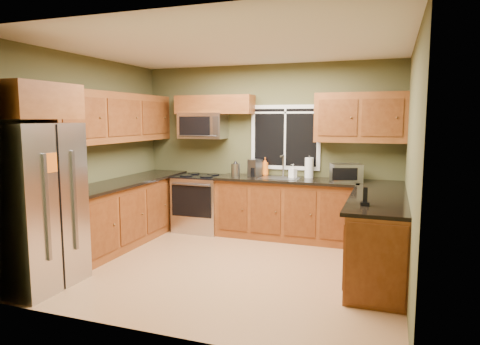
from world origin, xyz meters
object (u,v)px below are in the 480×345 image
Objects in this scene: range at (200,203)px; paper_towel_roll at (309,168)px; cordless_phone at (365,200)px; refrigerator at (34,206)px; microwave at (203,126)px; kettle at (236,169)px; soap_bottle_a at (265,166)px; soap_bottle_b at (293,171)px; coffee_maker at (255,168)px; toaster_oven at (346,173)px.

paper_towel_roll is at bearing 6.58° from range.
refrigerator is at bearing -162.88° from cordless_phone.
microwave is 3.00× the size of kettle.
microwave is 1.87m from paper_towel_roll.
soap_bottle_a reaches higher than kettle.
soap_bottle_a reaches higher than soap_bottle_b.
soap_bottle_b is 1.08× the size of cordless_phone.
soap_bottle_b is (1.53, -0.04, -0.68)m from microwave.
soap_bottle_a is (1.74, 2.98, 0.19)m from refrigerator.
paper_towel_roll reaches higher than kettle.
soap_bottle_b is (0.60, 0.02, -0.02)m from coffee_maker.
paper_towel_roll is 1.17× the size of soap_bottle_a.
microwave reaches higher than paper_towel_roll.
microwave is 2.60× the size of soap_bottle_a.
refrigerator is at bearing -119.57° from coffee_maker.
range is 1.64m from soap_bottle_b.
refrigerator reaches higher than coffee_maker.
kettle is (-0.28, -0.14, -0.01)m from coffee_maker.
coffee_maker reaches higher than toaster_oven.
refrigerator is 3.86m from paper_towel_roll.
microwave is at bearing -177.82° from paper_towel_roll.
soap_bottle_b is at bearing 123.00° from cordless_phone.
coffee_maker is 0.79× the size of paper_towel_roll.
soap_bottle_a reaches higher than coffee_maker.
microwave reaches higher than coffee_maker.
toaster_oven is 0.82m from soap_bottle_b.
refrigerator reaches higher than kettle.
coffee_maker is at bearing -171.34° from paper_towel_roll.
toaster_oven is at bearing -4.42° from microwave.
microwave reaches higher than soap_bottle_b.
refrigerator is 3.02m from kettle.
paper_towel_roll is at bearing 116.23° from cordless_phone.
cordless_phone is at bearing -49.40° from soap_bottle_a.
kettle is (1.34, 2.71, 0.16)m from refrigerator.
soap_bottle_b is (0.48, -0.12, -0.04)m from soap_bottle_a.
range is at bearing -173.42° from paper_towel_roll.
coffee_maker is (0.93, 0.08, 0.60)m from range.
paper_towel_roll is at bearing 8.66° from coffee_maker.
refrigerator is 6.15× the size of soap_bottle_a.
soap_bottle_b is at bearing -154.30° from paper_towel_roll.
refrigerator is 5.25× the size of paper_towel_roll.
paper_towel_roll is 1.61× the size of soap_bottle_b.
refrigerator is 8.45× the size of soap_bottle_b.
microwave is at bearing 163.03° from kettle.
paper_towel_roll is at bearing 13.42° from kettle.
range is at bearing 76.03° from refrigerator.
refrigerator reaches higher than paper_towel_roll.
coffee_maker is at bearing 4.70° from range.
paper_towel_roll is (2.45, 2.97, 0.20)m from refrigerator.
microwave reaches higher than kettle.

